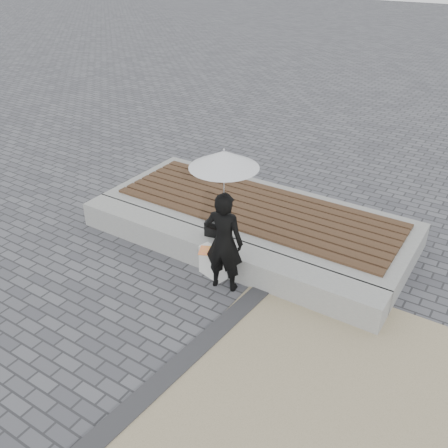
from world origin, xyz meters
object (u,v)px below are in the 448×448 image
Objects in this scene: seating_ledge at (216,253)px; canvas_tote at (213,263)px; parasol at (224,159)px; handbag at (216,230)px; woman at (224,242)px.

seating_ledge is 11.39× the size of canvas_tote.
parasol reaches higher than seating_ledge.
parasol is 1.54m from handbag.
canvas_tote is (-0.27, 0.13, -0.51)m from woman.
woman reaches higher than seating_ledge.
seating_ledge is 0.28m from canvas_tote.
handbag is at bearing 131.63° from canvas_tote.
seating_ledge is at bearing 128.23° from canvas_tote.
woman is 4.44× the size of handbag.
handbag is (-0.46, 0.50, -0.21)m from woman.
handbag reaches higher than canvas_tote.
woman is 0.71m from handbag.
parasol is at bearing -10.38° from woman.
seating_ledge is 15.30× the size of handbag.
parasol is at bearing -59.31° from handbag.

